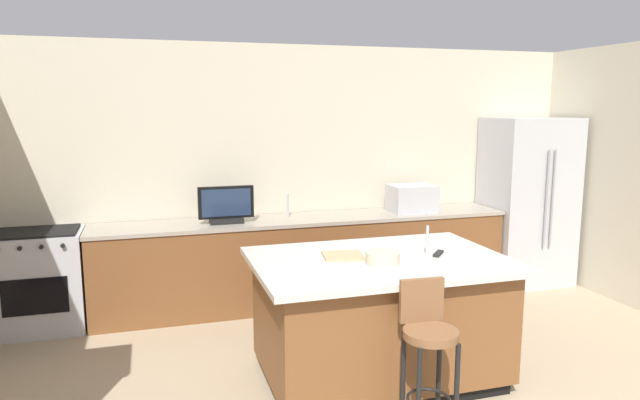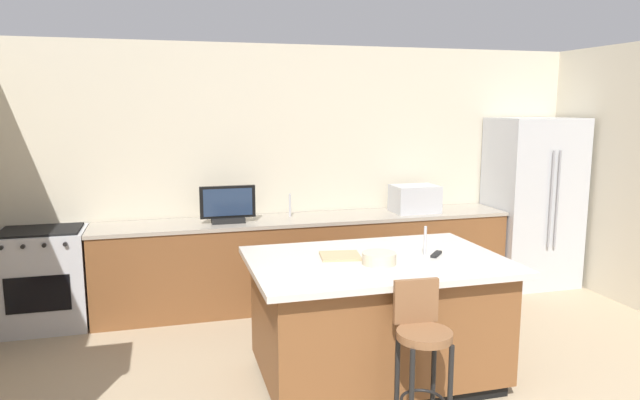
{
  "view_description": "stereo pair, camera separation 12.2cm",
  "coord_description": "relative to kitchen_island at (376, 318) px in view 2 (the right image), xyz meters",
  "views": [
    {
      "loc": [
        -1.62,
        -1.84,
        2.04
      ],
      "look_at": [
        -0.19,
        2.91,
        1.22
      ],
      "focal_mm": 32.15,
      "sensor_mm": 36.0,
      "label": 1
    },
    {
      "loc": [
        -1.5,
        -1.87,
        2.04
      ],
      "look_at": [
        -0.19,
        2.91,
        1.22
      ],
      "focal_mm": 32.15,
      "sensor_mm": 36.0,
      "label": 2
    }
  ],
  "objects": [
    {
      "name": "sink_faucet_island",
      "position": [
        0.38,
        0.0,
        0.57
      ],
      "size": [
        0.02,
        0.02,
        0.22
      ],
      "primitive_type": "cylinder",
      "color": "#B2B2B7",
      "rests_on": "kitchen_island"
    },
    {
      "name": "tv_monitor",
      "position": [
        -0.89,
        1.73,
        0.6
      ],
      "size": [
        0.54,
        0.16,
        0.36
      ],
      "color": "black",
      "rests_on": "counter_back"
    },
    {
      "name": "microwave",
      "position": [
        1.12,
        1.78,
        0.57
      ],
      "size": [
        0.48,
        0.36,
        0.29
      ],
      "primitive_type": "cube",
      "color": "#B7BABF",
      "rests_on": "counter_back"
    },
    {
      "name": "refrigerator",
      "position": [
        2.55,
        1.74,
        0.48
      ],
      "size": [
        0.93,
        0.73,
        1.9
      ],
      "color": "#B7BABF",
      "rests_on": "ground_plane"
    },
    {
      "name": "fruit_bowl",
      "position": [
        -0.04,
        -0.14,
        0.5
      ],
      "size": [
        0.24,
        0.24,
        0.08
      ],
      "primitive_type": "cylinder",
      "color": "beige",
      "rests_on": "kitchen_island"
    },
    {
      "name": "kitchen_island",
      "position": [
        0.0,
        0.0,
        0.0
      ],
      "size": [
        1.86,
        1.27,
        0.93
      ],
      "color": "black",
      "rests_on": "ground_plane"
    },
    {
      "name": "cell_phone",
      "position": [
        -0.02,
        0.11,
        0.46
      ],
      "size": [
        0.09,
        0.16,
        0.01
      ],
      "primitive_type": "cube",
      "rotation": [
        0.0,
        0.0,
        -0.17
      ],
      "color": "black",
      "rests_on": "kitchen_island"
    },
    {
      "name": "cutting_board",
      "position": [
        -0.25,
        0.11,
        0.47
      ],
      "size": [
        0.33,
        0.3,
        0.02
      ],
      "primitive_type": "cube",
      "rotation": [
        0.0,
        0.0,
        -0.16
      ],
      "color": "tan",
      "rests_on": "kitchen_island"
    },
    {
      "name": "tv_remote",
      "position": [
        0.46,
        -0.04,
        0.47
      ],
      "size": [
        0.15,
        0.16,
        0.02
      ],
      "primitive_type": "cube",
      "rotation": [
        0.0,
        0.0,
        -0.73
      ],
      "color": "black",
      "rests_on": "kitchen_island"
    },
    {
      "name": "wall_back",
      "position": [
        0.02,
        2.16,
        0.86
      ],
      "size": [
        6.61,
        0.12,
        2.66
      ],
      "primitive_type": "cube",
      "color": "beige",
      "rests_on": "ground_plane"
    },
    {
      "name": "sink_faucet_back",
      "position": [
        -0.24,
        1.88,
        0.55
      ],
      "size": [
        0.02,
        0.02,
        0.24
      ],
      "primitive_type": "cylinder",
      "color": "#B2B2B7",
      "rests_on": "counter_back"
    },
    {
      "name": "bar_stool_center",
      "position": [
        0.0,
        -0.78,
        0.11
      ],
      "size": [
        0.34,
        0.35,
        0.97
      ],
      "rotation": [
        0.0,
        0.0,
        -0.05
      ],
      "color": "brown",
      "rests_on": "ground_plane"
    },
    {
      "name": "counter_back",
      "position": [
        -0.06,
        1.78,
        -0.02
      ],
      "size": [
        4.27,
        0.62,
        0.91
      ],
      "color": "brown",
      "rests_on": "ground_plane"
    },
    {
      "name": "range_oven",
      "position": [
        -2.59,
        1.78,
        -0.02
      ],
      "size": [
        0.76,
        0.63,
        0.93
      ],
      "color": "#B7BABF",
      "rests_on": "ground_plane"
    }
  ]
}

